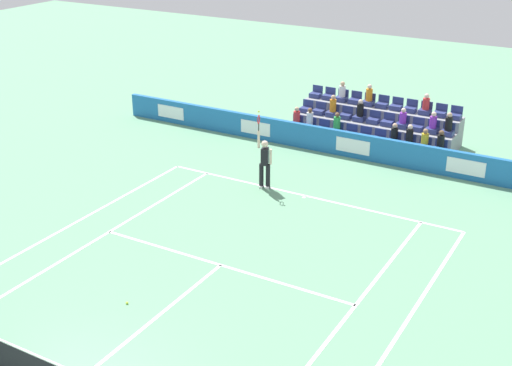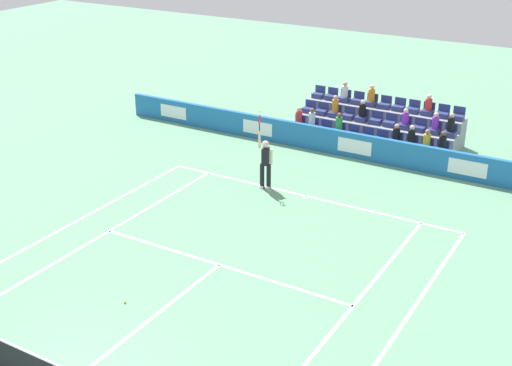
{
  "view_description": "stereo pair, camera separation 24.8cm",
  "coord_description": "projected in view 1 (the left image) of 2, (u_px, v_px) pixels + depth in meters",
  "views": [
    {
      "loc": [
        -9.37,
        7.88,
        9.93
      ],
      "look_at": [
        0.8,
        -9.8,
        1.1
      ],
      "focal_mm": 48.38,
      "sensor_mm": 36.0,
      "label": 1
    },
    {
      "loc": [
        -9.58,
        7.76,
        9.93
      ],
      "look_at": [
        0.8,
        -9.8,
        1.1
      ],
      "focal_mm": 48.38,
      "sensor_mm": 36.0,
      "label": 2
    }
  ],
  "objects": [
    {
      "name": "line_centre_mark",
      "position": [
        304.0,
        197.0,
        23.88
      ],
      "size": [
        0.1,
        0.2,
        0.01
      ],
      "primitive_type": "cube",
      "color": "white",
      "rests_on": "ground"
    },
    {
      "name": "stadium_stand",
      "position": [
        375.0,
        128.0,
        28.96
      ],
      "size": [
        6.82,
        2.85,
        2.18
      ],
      "color": "gray",
      "rests_on": "ground"
    },
    {
      "name": "line_doubles_sideline_left",
      "position": [
        66.0,
        228.0,
        21.74
      ],
      "size": [
        0.1,
        11.89,
        0.01
      ],
      "primitive_type": "cube",
      "color": "white",
      "rests_on": "ground"
    },
    {
      "name": "line_centre_service",
      "position": [
        151.0,
        322.0,
        17.04
      ],
      "size": [
        0.1,
        6.4,
        0.01
      ],
      "primitive_type": "cube",
      "color": "white",
      "rests_on": "ground"
    },
    {
      "name": "tennis_player",
      "position": [
        265.0,
        162.0,
        24.22
      ],
      "size": [
        0.54,
        0.42,
        2.85
      ],
      "color": "black",
      "rests_on": "ground"
    },
    {
      "name": "line_service",
      "position": [
        221.0,
        265.0,
        19.59
      ],
      "size": [
        8.23,
        0.1,
        0.01
      ],
      "primitive_type": "cube",
      "color": "white",
      "rests_on": "ground"
    },
    {
      "name": "line_singles_sideline_left",
      "position": [
        100.0,
        238.0,
        21.11
      ],
      "size": [
        0.1,
        11.89,
        0.01
      ],
      "primitive_type": "cube",
      "color": "white",
      "rests_on": "ground"
    },
    {
      "name": "line_baseline",
      "position": [
        306.0,
        196.0,
        23.96
      ],
      "size": [
        10.97,
        0.1,
        0.01
      ],
      "primitive_type": "cube",
      "color": "white",
      "rests_on": "ground"
    },
    {
      "name": "sponsor_barrier",
      "position": [
        354.0,
        145.0,
        27.16
      ],
      "size": [
        22.1,
        0.22,
        1.02
      ],
      "color": "#1E66AD",
      "rests_on": "ground"
    },
    {
      "name": "loose_tennis_ball",
      "position": [
        127.0,
        303.0,
        17.76
      ],
      "size": [
        0.07,
        0.07,
        0.07
      ],
      "primitive_type": "sphere",
      "color": "#D1E533",
      "rests_on": "ground"
    },
    {
      "name": "line_doubles_sideline_right",
      "position": [
        401.0,
        330.0,
        16.72
      ],
      "size": [
        0.1,
        11.89,
        0.01
      ],
      "primitive_type": "cube",
      "color": "white",
      "rests_on": "ground"
    },
    {
      "name": "line_singles_sideline_right",
      "position": [
        349.0,
        314.0,
        17.35
      ],
      "size": [
        0.1,
        11.89,
        0.01
      ],
      "primitive_type": "cube",
      "color": "white",
      "rests_on": "ground"
    }
  ]
}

